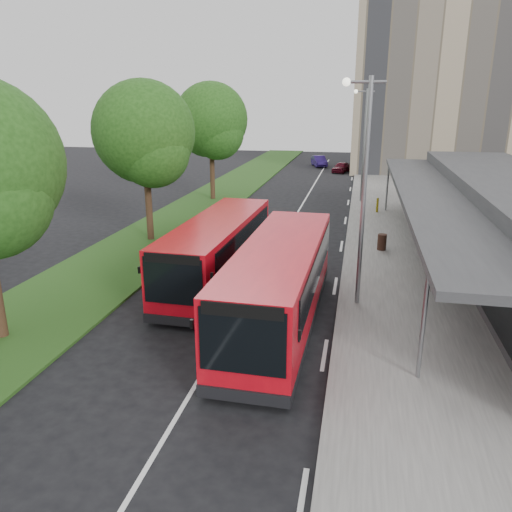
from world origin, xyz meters
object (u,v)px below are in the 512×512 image
at_px(lamp_post_far, 363,139).
at_px(bus_main, 279,285).
at_px(bus_second, 218,251).
at_px(litter_bin, 382,242).
at_px(bollard, 377,205).
at_px(tree_far, 211,124).
at_px(car_near, 341,167).
at_px(car_far, 319,161).
at_px(lamp_post_near, 362,180).
at_px(tree_mid, 145,139).

xyz_separation_m(lamp_post_far, bus_main, (-2.51, -22.20, -3.24)).
relative_size(bus_second, litter_bin, 12.04).
height_order(bus_main, bollard, bus_main).
bearing_deg(tree_far, bollard, -12.80).
relative_size(car_near, car_far, 0.88).
bearing_deg(litter_bin, lamp_post_near, -99.41).
bearing_deg(bus_main, lamp_post_near, 42.23).
bearing_deg(lamp_post_far, tree_mid, -130.68).
xyz_separation_m(bus_main, bollard, (3.70, 18.45, -0.84)).
xyz_separation_m(lamp_post_near, car_far, (-4.80, 40.99, -4.11)).
height_order(lamp_post_far, litter_bin, lamp_post_far).
xyz_separation_m(tree_far, bus_main, (8.62, -21.25, -4.16)).
bearing_deg(tree_mid, litter_bin, 0.98).
distance_m(tree_far, bus_main, 23.31).
distance_m(car_near, car_far, 5.29).
bearing_deg(car_near, tree_mid, -91.21).
xyz_separation_m(tree_mid, car_far, (6.33, 33.94, -4.86)).
distance_m(tree_mid, bus_main, 13.26).
relative_size(bus_second, car_far, 2.64).
relative_size(litter_bin, car_near, 0.25).
bearing_deg(tree_mid, bus_main, -47.03).
distance_m(lamp_post_near, litter_bin, 8.46).
distance_m(tree_mid, car_far, 34.87).
distance_m(lamp_post_near, bollard, 16.80).
bearing_deg(tree_far, bus_second, -72.87).
xyz_separation_m(lamp_post_near, bus_main, (-2.51, -2.20, -3.24)).
relative_size(tree_far, lamp_post_near, 1.09).
bearing_deg(lamp_post_far, car_near, 97.11).
height_order(litter_bin, car_near, car_near).
xyz_separation_m(lamp_post_near, bollard, (1.19, 16.25, -4.09)).
bearing_deg(car_far, bus_main, -103.67).
bearing_deg(tree_far, car_near, 62.49).
height_order(tree_mid, lamp_post_far, tree_mid).
distance_m(litter_bin, car_near, 29.39).
bearing_deg(car_near, lamp_post_far, -66.96).
relative_size(tree_mid, car_near, 2.63).
distance_m(tree_mid, lamp_post_far, 17.09).
bearing_deg(tree_far, litter_bin, -43.71).
bearing_deg(bus_second, bollard, 66.87).
height_order(bus_second, litter_bin, bus_second).
xyz_separation_m(lamp_post_near, litter_bin, (1.20, 7.26, -4.17)).
distance_m(lamp_post_far, car_far, 21.92).
relative_size(tree_mid, car_far, 2.31).
height_order(lamp_post_near, bollard, lamp_post_near).
bearing_deg(lamp_post_near, litter_bin, 80.59).
relative_size(tree_far, bollard, 9.09).
distance_m(lamp_post_far, litter_bin, 13.46).
bearing_deg(bus_second, lamp_post_far, 74.70).
relative_size(tree_far, litter_bin, 10.88).
distance_m(tree_far, lamp_post_near, 22.08).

